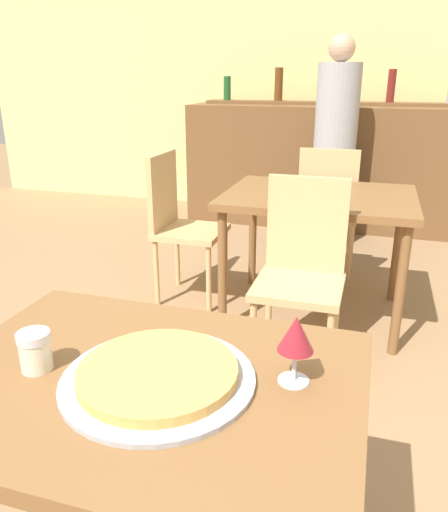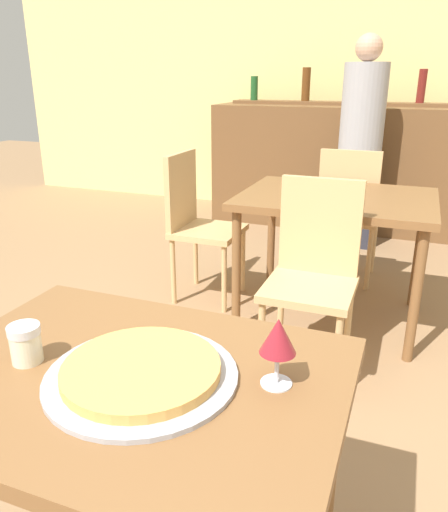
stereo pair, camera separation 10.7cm
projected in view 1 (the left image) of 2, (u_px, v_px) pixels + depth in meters
wall_back at (338, 71)px, 4.86m from camera, size 8.00×0.05×2.80m
dining_table_near at (147, 411)px, 1.15m from camera, size 0.97×0.71×0.73m
dining_table_far at (319, 208)px, 2.82m from camera, size 1.05×0.82×0.74m
bar_counter at (326, 167)px, 4.69m from camera, size 2.60×0.56×1.10m
bar_back_shelf at (333, 98)px, 4.61m from camera, size 2.39×0.24×0.33m
chair_far_side_front at (302, 264)px, 2.34m from camera, size 0.40×0.40×0.92m
chair_far_side_back at (328, 206)px, 3.38m from camera, size 0.40×0.40×0.92m
chair_far_side_left at (178, 218)px, 3.09m from camera, size 0.40×0.40×0.92m
pizza_tray at (158, 375)px, 1.10m from camera, size 0.43×0.43×0.04m
cheese_shaker at (35, 351)px, 1.13m from camera, size 0.07×0.07×0.09m
person_standing at (335, 136)px, 4.02m from camera, size 0.34×0.34×1.66m
wine_glass at (296, 336)px, 1.06m from camera, size 0.08×0.08×0.16m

